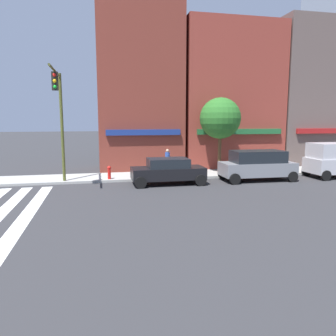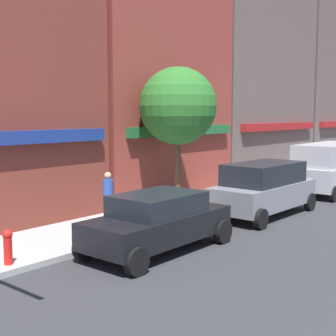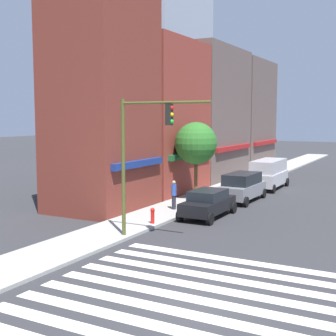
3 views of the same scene
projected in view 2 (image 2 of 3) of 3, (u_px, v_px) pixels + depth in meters
storefront_row at (214, 69)px, 25.89m from camera, size 34.07×5.30×14.21m
sedan_black at (158, 221)px, 12.55m from camera, size 4.41×2.02×1.59m
suv_grey at (264, 188)px, 17.02m from camera, size 4.74×2.12×1.94m
van_silver at (330, 166)px, 21.87m from camera, size 5.03×2.22×2.34m
pedestrian_blue_shirt at (108, 199)px, 14.47m from camera, size 0.32×0.32×1.77m
fire_hydrant at (8, 245)px, 11.01m from camera, size 0.24×0.24×0.84m
street_tree at (178, 106)px, 17.30m from camera, size 2.89×2.89×5.29m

